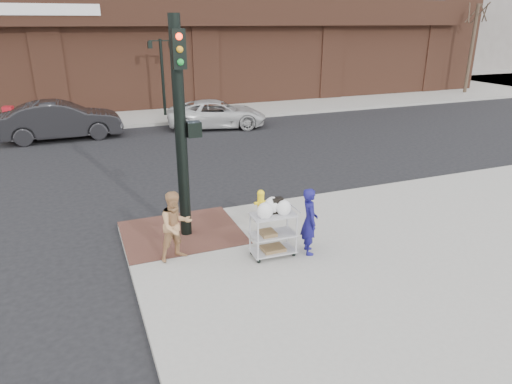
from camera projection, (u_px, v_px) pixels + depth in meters
name	position (u px, v px, depth m)	size (l,w,h in m)	color
ground	(216.00, 250.00, 10.61)	(220.00, 220.00, 0.00)	black
sidewalk_far	(243.00, 77.00, 42.76)	(65.00, 36.00, 0.15)	gray
brick_curb_ramp	(182.00, 232.00, 11.13)	(2.80, 2.40, 0.01)	#4E2824
bare_tree_a	(479.00, 2.00, 31.11)	(1.80, 1.80, 7.20)	#382B21
lamp_post	(162.00, 69.00, 24.30)	(1.32, 0.22, 4.00)	black
traffic_signal_pole	(181.00, 125.00, 10.12)	(0.61, 0.51, 5.00)	black
woman_blue	(309.00, 221.00, 9.93)	(0.55, 0.36, 1.51)	navy
pedestrian_tan	(176.00, 226.00, 9.65)	(0.75, 0.58, 1.54)	tan
sedan_dark	(61.00, 120.00, 20.34)	(1.80, 5.16, 1.70)	black
minivan_white	(217.00, 114.00, 22.66)	(2.25, 4.87, 1.35)	beige
utility_cart	(273.00, 230.00, 9.83)	(0.98, 0.57, 1.33)	#A5A5AA
fire_hydrant	(261.00, 203.00, 11.91)	(0.35, 0.25, 0.75)	yellow
newsbox_red	(10.00, 117.00, 22.05)	(0.43, 0.39, 1.02)	#A7131C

